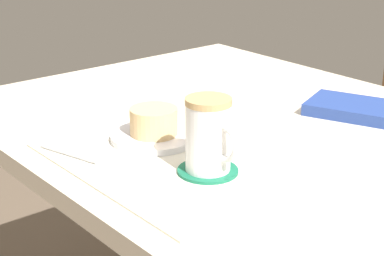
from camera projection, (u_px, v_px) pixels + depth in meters
name	position (u px, v px, depth m)	size (l,w,h in m)	color
dining_table	(248.00, 160.00, 1.28)	(1.14, 0.86, 0.70)	beige
placemat	(174.00, 160.00, 1.09)	(0.44, 0.33, 0.00)	silver
pastry_plate	(154.00, 137.00, 1.17)	(0.16, 0.16, 0.01)	white
pastry	(154.00, 121.00, 1.16)	(0.09, 0.09, 0.05)	#E5BC7F
coffee_coaster	(208.00, 171.00, 1.03)	(0.10, 0.10, 0.01)	#196B4C
coffee_mug	(209.00, 135.00, 1.01)	(0.11, 0.07, 0.12)	white
teaspoon	(69.00, 153.00, 1.10)	(0.01, 0.01, 0.13)	silver
small_book	(353.00, 108.00, 1.31)	(0.18, 0.12, 0.02)	navy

